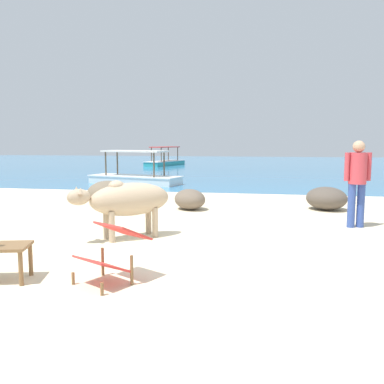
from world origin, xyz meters
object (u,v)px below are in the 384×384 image
(cow, at_px, (128,200))
(boat_teal, at_px, (165,161))
(deck_chair_far, at_px, (113,249))
(boat_white, at_px, (135,177))
(person_standing, at_px, (357,177))

(cow, relative_size, boat_teal, 0.40)
(deck_chair_far, height_order, boat_teal, boat_teal)
(deck_chair_far, xyz_separation_m, boat_white, (-3.35, 10.92, -0.13))
(boat_white, bearing_deg, cow, -57.85)
(person_standing, bearing_deg, boat_white, 27.71)
(boat_white, bearing_deg, boat_teal, 113.39)
(deck_chair_far, bearing_deg, boat_teal, -137.53)
(person_standing, xyz_separation_m, boat_white, (-6.70, 7.22, -0.70))
(person_standing, bearing_deg, boat_teal, 8.63)
(cow, relative_size, deck_chair_far, 1.67)
(person_standing, xyz_separation_m, boat_teal, (-8.62, 19.54, -0.70))
(deck_chair_far, distance_m, boat_teal, 23.83)
(boat_teal, bearing_deg, deck_chair_far, -149.61)
(cow, distance_m, boat_teal, 21.69)
(cow, bearing_deg, boat_white, -112.29)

